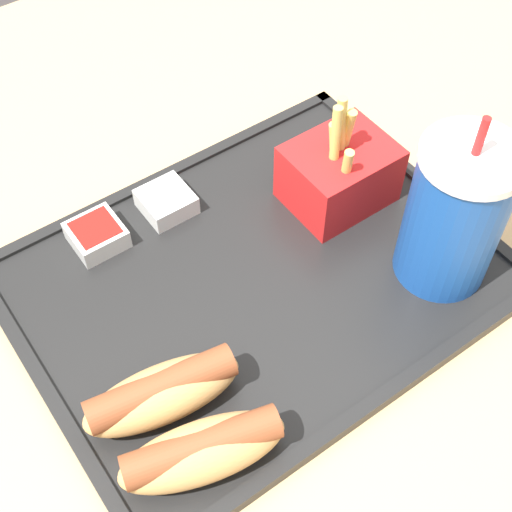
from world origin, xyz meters
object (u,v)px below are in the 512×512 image
at_px(hot_dog_far, 203,451).
at_px(sauce_cup_mayo, 166,201).
at_px(fries_carton, 339,173).
at_px(sauce_cup_ketchup, 97,234).
at_px(hot_dog_near, 162,393).
at_px(soda_cup, 455,215).

xyz_separation_m(hot_dog_far, sauce_cup_mayo, (-0.11, -0.24, -0.01)).
relative_size(fries_carton, sauce_cup_mayo, 2.57).
relative_size(sauce_cup_mayo, sauce_cup_ketchup, 1.00).
xyz_separation_m(fries_carton, sauce_cup_ketchup, (0.22, -0.09, -0.02)).
height_order(hot_dog_far, hot_dog_near, same).
relative_size(hot_dog_near, fries_carton, 1.11).
xyz_separation_m(soda_cup, hot_dog_near, (0.28, -0.03, -0.05)).
bearing_deg(sauce_cup_mayo, fries_carton, 149.87).
distance_m(soda_cup, sauce_cup_ketchup, 0.32).
distance_m(hot_dog_far, sauce_cup_ketchup, 0.24).
bearing_deg(fries_carton, soda_cup, 99.87).
bearing_deg(sauce_cup_mayo, sauce_cup_ketchup, -1.34).
relative_size(hot_dog_near, sauce_cup_ketchup, 2.85).
relative_size(soda_cup, sauce_cup_ketchup, 3.78).
bearing_deg(sauce_cup_mayo, hot_dog_near, 58.36).
bearing_deg(hot_dog_far, hot_dog_near, -90.00).
distance_m(fries_carton, sauce_cup_ketchup, 0.24).
relative_size(fries_carton, sauce_cup_ketchup, 2.57).
xyz_separation_m(soda_cup, fries_carton, (0.02, -0.12, -0.04)).
bearing_deg(hot_dog_far, sauce_cup_ketchup, -98.66).
bearing_deg(sauce_cup_mayo, hot_dog_far, 64.95).
bearing_deg(hot_dog_far, sauce_cup_mayo, -115.05).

